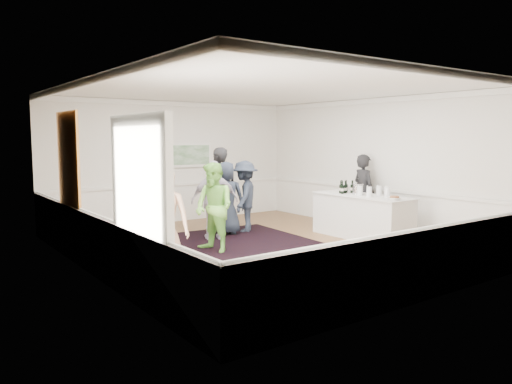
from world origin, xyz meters
TOP-DOWN VIEW (x-y plane):
  - floor at (0.00, 0.00)m, footprint 8.00×8.00m
  - ceiling at (0.00, 0.00)m, footprint 7.00×8.00m
  - wall_left at (-3.50, 0.00)m, footprint 0.02×8.00m
  - wall_right at (3.50, 0.00)m, footprint 0.02×8.00m
  - wall_back at (0.00, 4.00)m, footprint 7.00×0.02m
  - wall_front at (0.00, -4.00)m, footprint 7.00×0.02m
  - wainscoting at (0.00, 0.00)m, footprint 7.00×8.00m
  - mirror at (-3.45, 1.30)m, footprint 0.05×1.25m
  - doorway at (-3.45, -1.90)m, footprint 0.10×1.78m
  - landscape_painting at (0.40, 3.95)m, footprint 1.44×0.06m
  - area_rug at (-0.06, 0.51)m, footprint 3.10×3.92m
  - serving_table at (2.43, -0.47)m, footprint 0.90×2.38m
  - bartender at (3.20, 0.18)m, footprint 0.55×0.74m
  - guest_tan at (-2.43, -0.43)m, footprint 1.08×0.98m
  - guest_green at (-0.99, 0.28)m, footprint 0.83×0.98m
  - guest_lilac at (-0.38, 1.27)m, footprint 1.11×0.82m
  - guest_dark_a at (0.69, 1.66)m, footprint 1.23×1.22m
  - guest_dark_b at (0.25, 2.14)m, footprint 0.86×0.72m
  - guest_navy at (0.15, 1.63)m, footprint 0.99×0.87m
  - wine_bottles at (2.44, 0.05)m, footprint 0.42×0.30m
  - juice_pitchers at (2.44, -0.78)m, footprint 0.40×0.68m
  - ice_bucket at (2.42, -0.33)m, footprint 0.26×0.26m
  - nut_bowl at (2.32, -1.44)m, footprint 0.26×0.26m

SIDE VIEW (x-z plane):
  - floor at x=0.00m, z-range 0.00..0.00m
  - area_rug at x=-0.06m, z-range 0.00..0.02m
  - serving_table at x=2.43m, z-range 0.00..0.97m
  - wainscoting at x=0.00m, z-range 0.00..1.00m
  - guest_dark_a at x=0.69m, z-range 0.00..1.70m
  - guest_navy at x=0.15m, z-range 0.00..1.70m
  - guest_lilac at x=-0.38m, z-range 0.00..1.75m
  - guest_green at x=-0.99m, z-range 0.00..1.77m
  - bartender at x=3.20m, z-range 0.00..1.85m
  - guest_tan at x=-2.43m, z-range 0.00..1.85m
  - nut_bowl at x=2.32m, z-range 0.97..1.04m
  - guest_dark_b at x=0.25m, z-range 0.00..2.01m
  - ice_bucket at x=2.42m, z-range 0.96..1.20m
  - juice_pitchers at x=2.44m, z-range 0.97..1.21m
  - wine_bottles at x=2.44m, z-range 0.97..1.28m
  - doorway at x=-3.45m, z-range 0.14..2.70m
  - wall_left at x=-3.50m, z-range 0.00..3.20m
  - wall_right at x=3.50m, z-range 0.00..3.20m
  - wall_back at x=0.00m, z-range 0.00..3.20m
  - wall_front at x=0.00m, z-range 0.00..3.20m
  - landscape_painting at x=0.40m, z-range 1.45..2.11m
  - mirror at x=-3.45m, z-range 0.88..2.73m
  - ceiling at x=0.00m, z-range 3.19..3.21m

